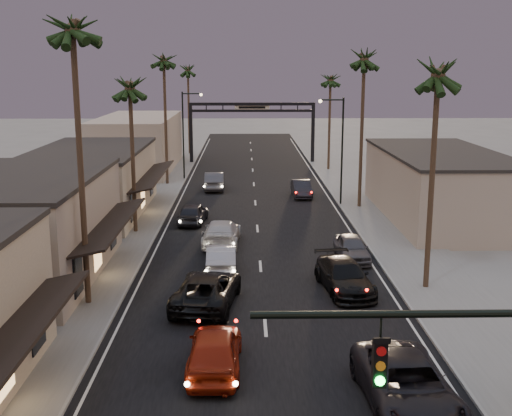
{
  "coord_description": "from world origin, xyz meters",
  "views": [
    {
      "loc": [
        -0.9,
        -7.88,
        11.37
      ],
      "look_at": [
        -0.18,
        32.56,
        2.5
      ],
      "focal_mm": 45.0,
      "sensor_mm": 36.0,
      "label": 1
    }
  ],
  "objects_px": {
    "oncoming_silver": "(221,258)",
    "oncoming_red": "(215,350)",
    "palm_ra": "(439,66)",
    "palm_rb": "(364,54)",
    "curbside_near": "(407,385)",
    "streetlight_right": "(339,142)",
    "palm_lc": "(130,81)",
    "curbside_black": "(344,276)",
    "palm_rc": "(331,76)",
    "arch": "(252,117)",
    "streetlight_left": "(186,128)",
    "palm_lb": "(72,21)",
    "palm_far": "(188,67)",
    "palm_ld": "(164,56)",
    "oncoming_pickup": "(207,289)"
  },
  "relations": [
    {
      "from": "arch",
      "to": "palm_far",
      "type": "bearing_deg",
      "value": 136.05
    },
    {
      "from": "streetlight_left",
      "to": "palm_ld",
      "type": "distance_m",
      "value": 7.88
    },
    {
      "from": "palm_lc",
      "to": "oncoming_red",
      "type": "distance_m",
      "value": 24.14
    },
    {
      "from": "streetlight_left",
      "to": "palm_lc",
      "type": "distance_m",
      "value": 22.65
    },
    {
      "from": "palm_ra",
      "to": "palm_rb",
      "type": "distance_m",
      "value": 20.02
    },
    {
      "from": "palm_rb",
      "to": "arch",
      "type": "bearing_deg",
      "value": 108.3
    },
    {
      "from": "streetlight_left",
      "to": "oncoming_silver",
      "type": "distance_m",
      "value": 31.45
    },
    {
      "from": "palm_ld",
      "to": "curbside_near",
      "type": "height_order",
      "value": "palm_ld"
    },
    {
      "from": "palm_rc",
      "to": "curbside_near",
      "type": "height_order",
      "value": "palm_rc"
    },
    {
      "from": "streetlight_left",
      "to": "oncoming_silver",
      "type": "height_order",
      "value": "streetlight_left"
    },
    {
      "from": "palm_rb",
      "to": "palm_ra",
      "type": "bearing_deg",
      "value": -90.0
    },
    {
      "from": "palm_lc",
      "to": "palm_ld",
      "type": "relative_size",
      "value": 0.86
    },
    {
      "from": "palm_lc",
      "to": "curbside_black",
      "type": "xyz_separation_m",
      "value": [
        12.84,
        -12.3,
        -9.68
      ]
    },
    {
      "from": "arch",
      "to": "palm_rc",
      "type": "bearing_deg",
      "value": -34.89
    },
    {
      "from": "palm_rb",
      "to": "curbside_black",
      "type": "height_order",
      "value": "palm_rb"
    },
    {
      "from": "streetlight_left",
      "to": "palm_ld",
      "type": "bearing_deg",
      "value": -119.25
    },
    {
      "from": "arch",
      "to": "streetlight_right",
      "type": "height_order",
      "value": "streetlight_right"
    },
    {
      "from": "palm_ld",
      "to": "oncoming_pickup",
      "type": "relative_size",
      "value": 2.38
    },
    {
      "from": "palm_ld",
      "to": "oncoming_silver",
      "type": "distance_m",
      "value": 30.78
    },
    {
      "from": "curbside_black",
      "to": "arch",
      "type": "bearing_deg",
      "value": 87.33
    },
    {
      "from": "oncoming_silver",
      "to": "palm_far",
      "type": "bearing_deg",
      "value": -84.38
    },
    {
      "from": "palm_lc",
      "to": "palm_ra",
      "type": "xyz_separation_m",
      "value": [
        17.2,
        -12.0,
        0.97
      ]
    },
    {
      "from": "streetlight_right",
      "to": "palm_lc",
      "type": "height_order",
      "value": "palm_lc"
    },
    {
      "from": "palm_far",
      "to": "oncoming_red",
      "type": "relative_size",
      "value": 2.63
    },
    {
      "from": "streetlight_right",
      "to": "palm_ra",
      "type": "xyz_separation_m",
      "value": [
        1.68,
        -21.0,
        6.11
      ]
    },
    {
      "from": "palm_lc",
      "to": "palm_ld",
      "type": "distance_m",
      "value": 19.1
    },
    {
      "from": "palm_lb",
      "to": "palm_far",
      "type": "distance_m",
      "value": 56.03
    },
    {
      "from": "palm_ra",
      "to": "palm_far",
      "type": "xyz_separation_m",
      "value": [
        -16.9,
        54.0,
        0.0
      ]
    },
    {
      "from": "oncoming_silver",
      "to": "oncoming_red",
      "type": "bearing_deg",
      "value": 89.64
    },
    {
      "from": "palm_rc",
      "to": "oncoming_red",
      "type": "relative_size",
      "value": 2.43
    },
    {
      "from": "streetlight_right",
      "to": "curbside_near",
      "type": "height_order",
      "value": "streetlight_right"
    },
    {
      "from": "palm_lc",
      "to": "curbside_near",
      "type": "bearing_deg",
      "value": -61.28
    },
    {
      "from": "palm_lb",
      "to": "curbside_near",
      "type": "distance_m",
      "value": 20.78
    },
    {
      "from": "palm_rc",
      "to": "oncoming_red",
      "type": "xyz_separation_m",
      "value": [
        -10.67,
        -49.16,
        -9.61
      ]
    },
    {
      "from": "oncoming_silver",
      "to": "curbside_black",
      "type": "xyz_separation_m",
      "value": [
        6.49,
        -3.53,
        0.03
      ]
    },
    {
      "from": "palm_ra",
      "to": "curbside_black",
      "type": "distance_m",
      "value": 11.51
    },
    {
      "from": "palm_ra",
      "to": "palm_far",
      "type": "relative_size",
      "value": 1.0
    },
    {
      "from": "palm_ra",
      "to": "palm_rc",
      "type": "distance_m",
      "value": 40.01
    },
    {
      "from": "palm_ra",
      "to": "oncoming_red",
      "type": "height_order",
      "value": "palm_ra"
    },
    {
      "from": "palm_rb",
      "to": "oncoming_silver",
      "type": "relative_size",
      "value": 3.05
    },
    {
      "from": "curbside_near",
      "to": "streetlight_left",
      "type": "bearing_deg",
      "value": 100.99
    },
    {
      "from": "palm_ra",
      "to": "curbside_near",
      "type": "bearing_deg",
      "value": -108.46
    },
    {
      "from": "palm_rb",
      "to": "oncoming_red",
      "type": "bearing_deg",
      "value": -110.1
    },
    {
      "from": "palm_rb",
      "to": "palm_ld",
      "type": "bearing_deg",
      "value": 147.4
    },
    {
      "from": "streetlight_left",
      "to": "oncoming_pickup",
      "type": "distance_m",
      "value": 36.78
    },
    {
      "from": "palm_lc",
      "to": "palm_rc",
      "type": "relative_size",
      "value": 1.0
    },
    {
      "from": "palm_lc",
      "to": "palm_rb",
      "type": "bearing_deg",
      "value": 24.94
    },
    {
      "from": "palm_rb",
      "to": "oncoming_red",
      "type": "height_order",
      "value": "palm_rb"
    },
    {
      "from": "oncoming_red",
      "to": "oncoming_silver",
      "type": "height_order",
      "value": "oncoming_red"
    },
    {
      "from": "streetlight_right",
      "to": "streetlight_left",
      "type": "relative_size",
      "value": 1.0
    }
  ]
}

